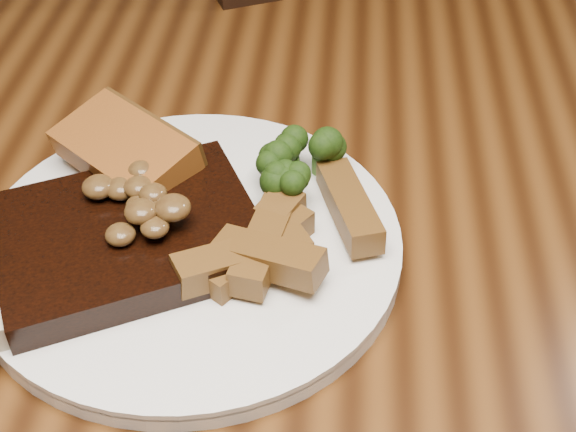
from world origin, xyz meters
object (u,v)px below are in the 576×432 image
object	(u,v)px
chair_far	(354,85)
steak	(127,238)
plate	(191,246)
garlic_bread	(128,171)
dining_table	(289,330)
potato_wedges	(296,234)

from	to	relation	value
chair_far	steak	bearing A→B (deg)	50.50
plate	garlic_bread	bearing A→B (deg)	134.06
chair_far	steak	world-z (taller)	chair_far
dining_table	chair_far	xyz separation A→B (m)	(0.05, 0.57, -0.13)
chair_far	potato_wedges	xyz separation A→B (m)	(-0.04, -0.58, 0.25)
dining_table	chair_far	world-z (taller)	chair_far
plate	potato_wedges	world-z (taller)	potato_wedges
dining_table	chair_far	distance (m)	0.59
chair_far	garlic_bread	xyz separation A→B (m)	(-0.17, -0.52, 0.25)
potato_wedges	plate	bearing A→B (deg)	178.99
steak	dining_table	bearing A→B (deg)	-12.46
dining_table	chair_far	size ratio (longest dim) A/B	1.68
garlic_bread	potato_wedges	size ratio (longest dim) A/B	0.90
potato_wedges	steak	bearing A→B (deg)	-173.12
garlic_bread	plate	bearing A→B (deg)	-7.55
garlic_bread	potato_wedges	distance (m)	0.14
steak	garlic_bread	bearing A→B (deg)	76.45
chair_far	potato_wedges	distance (m)	0.63
chair_far	steak	distance (m)	0.66
dining_table	plate	bearing A→B (deg)	-169.97
dining_table	steak	distance (m)	0.16
steak	plate	bearing A→B (deg)	-5.68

